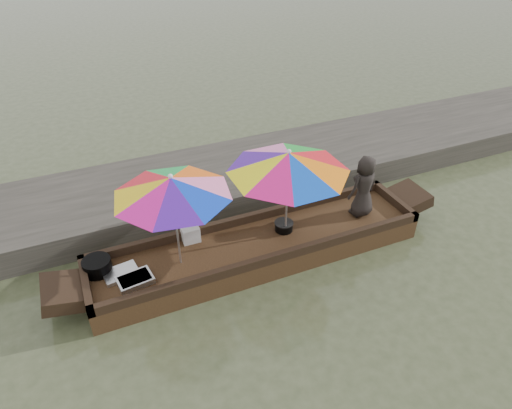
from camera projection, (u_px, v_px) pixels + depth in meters
name	position (u px, v px, depth m)	size (l,w,h in m)	color
water	(258.00, 257.00, 7.54)	(80.00, 80.00, 0.00)	#3B4328
dock	(214.00, 181.00, 9.06)	(22.00, 2.20, 0.50)	#2D2B26
boat_hull	(258.00, 249.00, 7.44)	(5.43, 1.20, 0.35)	black
cooking_pot	(97.00, 266.00, 6.69)	(0.42, 0.42, 0.22)	black
tray_crayfish	(135.00, 280.00, 6.54)	(0.49, 0.34, 0.09)	silver
tray_scallop	(121.00, 273.00, 6.68)	(0.49, 0.34, 0.06)	silver
charcoal_grill	(284.00, 227.00, 7.54)	(0.30, 0.30, 0.14)	black
supply_bag	(190.00, 234.00, 7.28)	(0.28, 0.22, 0.26)	silver
vendor	(364.00, 186.00, 7.66)	(0.55, 0.36, 1.12)	black
umbrella_bow	(176.00, 221.00, 6.48)	(1.68, 1.68, 1.55)	#FF5F0C
umbrella_stern	(287.00, 194.00, 7.06)	(1.88, 1.88, 1.55)	green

